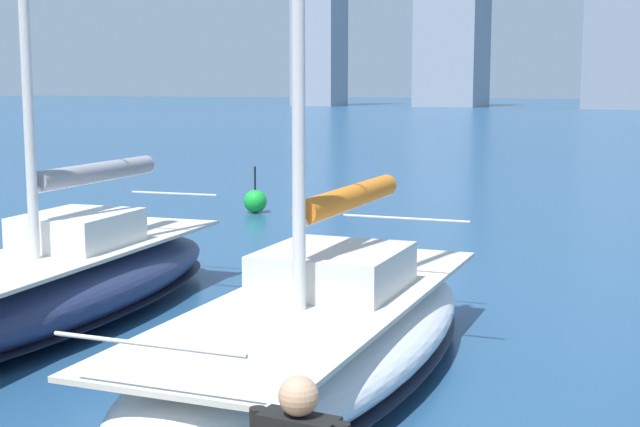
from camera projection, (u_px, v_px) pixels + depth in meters
name	position (u px, v px, depth m)	size (l,w,h in m)	color
sailboat_orange	(320.00, 331.00, 11.54)	(3.79, 9.05, 9.71)	silver
sailboat_grey	(63.00, 280.00, 14.32)	(3.80, 8.98, 11.49)	navy
channel_buoy	(255.00, 201.00, 26.75)	(0.70, 0.70, 1.40)	green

